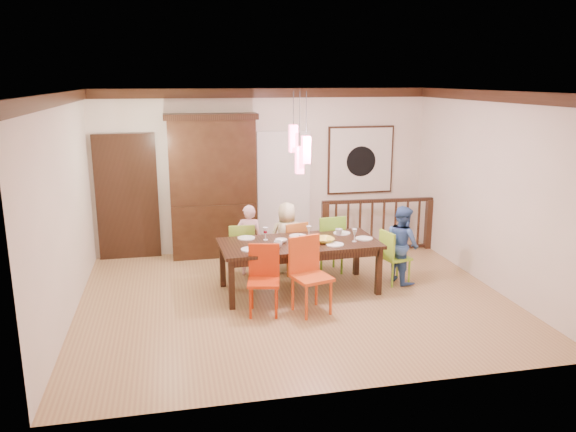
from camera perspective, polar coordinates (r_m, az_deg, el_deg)
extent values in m
plane|color=#A57B50|center=(8.13, 0.63, -8.36)|extent=(6.00, 6.00, 0.00)
plane|color=white|center=(7.53, 0.69, 12.53)|extent=(6.00, 6.00, 0.00)
plane|color=beige|center=(10.11, -2.42, 4.59)|extent=(6.00, 0.00, 6.00)
plane|color=beige|center=(7.65, -21.86, 0.58)|extent=(0.00, 5.00, 5.00)
plane|color=beige|center=(8.84, 20.03, 2.42)|extent=(0.00, 5.00, 5.00)
cube|color=black|center=(10.03, -16.00, 1.66)|extent=(1.04, 0.07, 2.24)
cube|color=silver|center=(10.21, -0.43, 2.41)|extent=(0.97, 0.05, 2.22)
cube|color=black|center=(10.51, 7.37, 5.66)|extent=(1.25, 0.04, 1.25)
cube|color=silver|center=(10.48, 7.41, 5.64)|extent=(1.18, 0.02, 1.18)
cylinder|color=black|center=(10.47, 7.44, 5.52)|extent=(0.56, 0.01, 0.56)
cube|color=#FF4C78|center=(7.93, 0.54, 7.88)|extent=(0.11, 0.11, 0.38)
cylinder|color=black|center=(7.89, 0.55, 10.92)|extent=(0.01, 0.01, 0.46)
cube|color=#FF4C78|center=(7.88, 1.84, 6.75)|extent=(0.11, 0.11, 0.38)
cylinder|color=black|center=(7.84, 1.87, 10.34)|extent=(0.01, 0.01, 0.61)
cube|color=#FF4C78|center=(7.93, 1.18, 5.70)|extent=(0.11, 0.11, 0.38)
cylinder|color=black|center=(7.87, 1.21, 9.81)|extent=(0.01, 0.01, 0.76)
cube|color=black|center=(8.20, 1.14, -2.81)|extent=(2.35, 1.15, 0.05)
cube|color=black|center=(8.57, -6.58, -4.78)|extent=(0.08, 0.08, 0.70)
cube|color=black|center=(9.00, 7.17, -3.88)|extent=(0.08, 0.08, 0.70)
cube|color=black|center=(7.73, -5.95, -6.85)|extent=(0.08, 0.08, 0.70)
cube|color=black|center=(8.21, 9.19, -5.71)|extent=(0.08, 0.08, 0.70)
cube|color=black|center=(8.65, 0.45, -2.42)|extent=(2.11, 0.13, 0.10)
cube|color=black|center=(7.79, 1.91, -4.29)|extent=(2.11, 0.13, 0.10)
cube|color=#83B031|center=(8.89, -4.77, -3.53)|extent=(0.41, 0.41, 0.04)
cube|color=#83B031|center=(8.83, -4.80, -2.06)|extent=(0.40, 0.05, 0.44)
cylinder|color=#83B031|center=(8.79, -5.65, -5.25)|extent=(0.03, 0.03, 0.42)
cylinder|color=#83B031|center=(8.83, -3.57, -5.12)|extent=(0.03, 0.03, 0.42)
cylinder|color=#83B031|center=(9.09, -5.88, -4.60)|extent=(0.03, 0.03, 0.42)
cylinder|color=#83B031|center=(9.13, -3.86, -4.48)|extent=(0.03, 0.03, 0.42)
cube|color=#BD6625|center=(9.04, 0.38, -3.25)|extent=(0.48, 0.48, 0.04)
cube|color=#BD6625|center=(8.97, 0.38, -1.83)|extent=(0.38, 0.14, 0.43)
cylinder|color=#BD6625|center=(8.93, -0.40, -4.91)|extent=(0.03, 0.03, 0.41)
cylinder|color=#BD6625|center=(8.99, 1.58, -4.77)|extent=(0.03, 0.03, 0.41)
cylinder|color=#BD6625|center=(9.22, -0.79, -4.29)|extent=(0.03, 0.03, 0.41)
cylinder|color=#BD6625|center=(9.28, 1.12, -4.17)|extent=(0.03, 0.03, 0.41)
cube|color=#68A826|center=(9.08, 4.08, -2.88)|extent=(0.47, 0.47, 0.04)
cube|color=#68A826|center=(9.01, 4.11, -1.31)|extent=(0.44, 0.08, 0.48)
cylinder|color=#68A826|center=(8.95, 3.28, -4.73)|extent=(0.04, 0.04, 0.45)
cylinder|color=#68A826|center=(9.04, 5.43, -4.57)|extent=(0.04, 0.04, 0.45)
cylinder|color=#68A826|center=(9.27, 2.71, -4.05)|extent=(0.04, 0.04, 0.45)
cylinder|color=#68A826|center=(9.36, 4.80, -3.91)|extent=(0.04, 0.04, 0.45)
cube|color=#BF310B|center=(7.48, -2.49, -6.73)|extent=(0.49, 0.49, 0.04)
cube|color=#BF310B|center=(7.40, -2.51, -4.94)|extent=(0.41, 0.13, 0.46)
cylinder|color=#BF310B|center=(7.39, -3.56, -8.92)|extent=(0.04, 0.04, 0.44)
cylinder|color=#BF310B|center=(7.44, -0.97, -8.73)|extent=(0.04, 0.04, 0.44)
cylinder|color=#BF310B|center=(7.69, -3.93, -7.97)|extent=(0.04, 0.04, 0.44)
cylinder|color=#BF310B|center=(7.74, -1.44, -7.80)|extent=(0.04, 0.04, 0.44)
cube|color=#D34B19|center=(7.51, 2.42, -6.27)|extent=(0.57, 0.57, 0.04)
cube|color=#D34B19|center=(7.42, 2.45, -4.29)|extent=(0.45, 0.17, 0.50)
cylinder|color=#D34B19|center=(7.39, 1.35, -8.70)|extent=(0.04, 0.04, 0.48)
cylinder|color=#D34B19|center=(7.48, 4.16, -8.45)|extent=(0.04, 0.04, 0.48)
cylinder|color=#D34B19|center=(7.73, 0.71, -7.66)|extent=(0.04, 0.04, 0.48)
cylinder|color=#D34B19|center=(7.81, 3.40, -7.44)|extent=(0.04, 0.04, 0.48)
cube|color=#95CE2C|center=(8.75, 10.87, -4.17)|extent=(0.45, 0.45, 0.04)
cube|color=#95CE2C|center=(8.69, 10.94, -2.77)|extent=(0.12, 0.38, 0.41)
cylinder|color=#95CE2C|center=(8.63, 10.26, -5.86)|extent=(0.03, 0.03, 0.39)
cylinder|color=#95CE2C|center=(8.74, 12.12, -5.68)|extent=(0.03, 0.03, 0.39)
cylinder|color=#95CE2C|center=(8.89, 9.52, -5.22)|extent=(0.03, 0.03, 0.39)
cylinder|color=#95CE2C|center=(9.01, 11.34, -5.06)|extent=(0.03, 0.03, 0.39)
cube|color=black|center=(10.00, -7.48, -1.35)|extent=(1.47, 0.44, 0.95)
cube|color=black|center=(9.77, -7.72, 5.55)|extent=(1.47, 0.40, 1.47)
cube|color=black|center=(9.96, -7.80, 5.70)|extent=(1.26, 0.02, 1.26)
cube|color=black|center=(9.69, -7.86, 9.98)|extent=(1.58, 0.44, 0.10)
cube|color=black|center=(10.01, 3.85, -1.32)|extent=(0.13, 0.13, 0.92)
cube|color=black|center=(10.70, 13.99, -0.72)|extent=(0.13, 0.13, 0.92)
cube|color=black|center=(10.21, 9.19, 1.54)|extent=(2.08, 0.19, 0.06)
cube|color=black|center=(10.43, 9.00, -3.19)|extent=(1.96, 0.17, 0.05)
imported|color=#FFC2D2|center=(8.92, -3.96, -2.46)|extent=(0.47, 0.36, 1.15)
imported|color=beige|center=(9.01, -0.11, -2.22)|extent=(0.58, 0.39, 1.16)
imported|color=#3C62A8|center=(8.77, 11.53, -2.83)|extent=(0.58, 0.67, 1.20)
imported|color=gold|center=(8.16, 3.64, -2.45)|extent=(0.35, 0.35, 0.07)
imported|color=white|center=(8.14, -0.70, -2.55)|extent=(0.21, 0.21, 0.05)
imported|color=silver|center=(7.90, -1.03, -2.90)|extent=(0.14, 0.14, 0.10)
imported|color=silver|center=(8.55, 5.19, -1.63)|extent=(0.12, 0.12, 0.10)
cylinder|color=white|center=(8.38, -4.26, -2.24)|extent=(0.26, 0.26, 0.01)
cylinder|color=white|center=(8.46, 1.01, -2.05)|extent=(0.26, 0.26, 0.01)
cylinder|color=white|center=(8.66, 5.49, -1.74)|extent=(0.26, 0.26, 0.01)
cylinder|color=white|center=(7.82, -3.86, -3.41)|extent=(0.26, 0.26, 0.01)
cylinder|color=white|center=(8.06, 4.77, -2.90)|extent=(0.26, 0.26, 0.01)
cylinder|color=white|center=(8.41, 7.74, -2.28)|extent=(0.26, 0.26, 0.01)
cube|color=#D83359|center=(7.89, 0.96, -3.22)|extent=(0.18, 0.14, 0.01)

